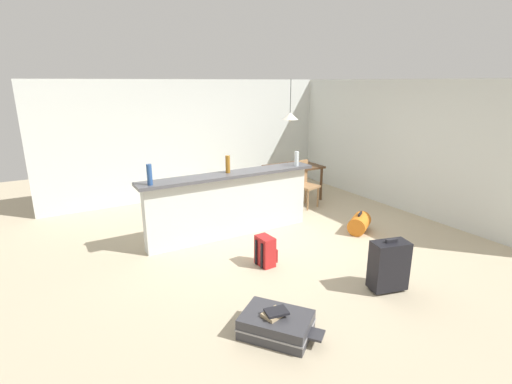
{
  "coord_description": "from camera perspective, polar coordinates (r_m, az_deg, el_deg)",
  "views": [
    {
      "loc": [
        -3.1,
        -4.76,
        2.46
      ],
      "look_at": [
        -0.12,
        0.34,
        0.73
      ],
      "focal_mm": 26.61,
      "sensor_mm": 36.0,
      "label": 1
    }
  ],
  "objects": [
    {
      "name": "suitcase_flat_charcoal",
      "position": [
        4.03,
        3.11,
        -19.3
      ],
      "size": [
        0.81,
        0.86,
        0.22
      ],
      "color": "#38383D",
      "rests_on": "ground_plane"
    },
    {
      "name": "bottle_clear",
      "position": [
        6.54,
        6.13,
        5.0
      ],
      "size": [
        0.07,
        0.07,
        0.25
      ],
      "primitive_type": "cylinder",
      "color": "silver",
      "rests_on": "bar_countertop"
    },
    {
      "name": "dining_chair_near_partition",
      "position": [
        7.71,
        7.25,
        1.58
      ],
      "size": [
        0.48,
        0.48,
        0.93
      ],
      "color": "#9E754C",
      "rests_on": "ground_plane"
    },
    {
      "name": "partition_half_wall",
      "position": [
        6.17,
        -3.8,
        -2.17
      ],
      "size": [
        2.8,
        0.2,
        1.01
      ],
      "primitive_type": "cube",
      "color": "silver",
      "rests_on": "ground_plane"
    },
    {
      "name": "wall_back",
      "position": [
        8.49,
        -8.67,
        7.95
      ],
      "size": [
        6.6,
        0.1,
        2.5
      ],
      "primitive_type": "cube",
      "color": "silver",
      "rests_on": "ground_plane"
    },
    {
      "name": "suitcase_upright_black",
      "position": [
        4.91,
        19.34,
        -10.35
      ],
      "size": [
        0.49,
        0.34,
        0.67
      ],
      "color": "black",
      "rests_on": "ground_plane"
    },
    {
      "name": "dining_table",
      "position": [
        8.1,
        5.64,
        3.3
      ],
      "size": [
        1.1,
        0.8,
        0.74
      ],
      "color": "#4C331E",
      "rests_on": "ground_plane"
    },
    {
      "name": "book_stack",
      "position": [
        3.94,
        2.86,
        -17.72
      ],
      "size": [
        0.27,
        0.22,
        0.06
      ],
      "color": "tan",
      "rests_on": "suitcase_flat_charcoal"
    },
    {
      "name": "duffel_bag_orange",
      "position": [
        6.65,
        15.27,
        -4.58
      ],
      "size": [
        0.57,
        0.51,
        0.34
      ],
      "color": "orange",
      "rests_on": "ground_plane"
    },
    {
      "name": "bottle_blue",
      "position": [
        5.48,
        -15.72,
        2.54
      ],
      "size": [
        0.07,
        0.07,
        0.3
      ],
      "primitive_type": "cylinder",
      "color": "#284C89",
      "rests_on": "bar_countertop"
    },
    {
      "name": "ground_plane",
      "position": [
        6.2,
        2.52,
        -7.31
      ],
      "size": [
        13.0,
        13.0,
        0.05
      ],
      "primitive_type": "cube",
      "color": "#BCAD8E"
    },
    {
      "name": "wall_right",
      "position": [
        8.05,
        20.13,
        6.7
      ],
      "size": [
        0.1,
        6.0,
        2.5
      ],
      "primitive_type": "cube",
      "color": "silver",
      "rests_on": "ground_plane"
    },
    {
      "name": "backpack_red",
      "position": [
        5.29,
        1.45,
        -8.91
      ],
      "size": [
        0.26,
        0.29,
        0.42
      ],
      "color": "red",
      "rests_on": "ground_plane"
    },
    {
      "name": "bottle_amber",
      "position": [
        6.01,
        -4.27,
        4.19
      ],
      "size": [
        0.07,
        0.07,
        0.28
      ],
      "primitive_type": "cylinder",
      "color": "#9E661E",
      "rests_on": "bar_countertop"
    },
    {
      "name": "bar_countertop",
      "position": [
        6.02,
        -3.9,
        2.62
      ],
      "size": [
        2.96,
        0.4,
        0.05
      ],
      "primitive_type": "cube",
      "color": "#4C4C51",
      "rests_on": "partition_half_wall"
    },
    {
      "name": "pendant_lamp",
      "position": [
        7.94,
        5.15,
        11.31
      ],
      "size": [
        0.34,
        0.34,
        0.84
      ],
      "color": "black"
    }
  ]
}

